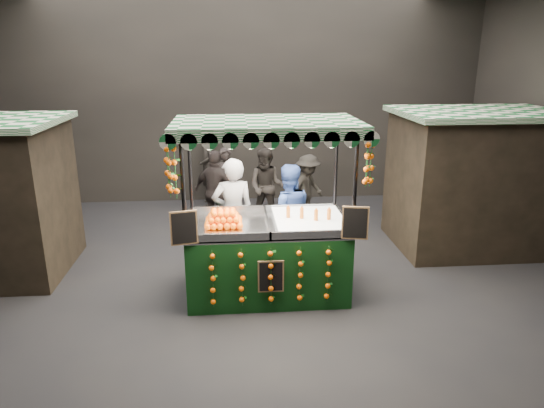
{
  "coord_description": "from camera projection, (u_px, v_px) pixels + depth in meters",
  "views": [
    {
      "loc": [
        -0.16,
        -7.04,
        3.59
      ],
      "look_at": [
        0.47,
        0.3,
        1.3
      ],
      "focal_mm": 32.14,
      "sensor_mm": 36.0,
      "label": 1
    }
  ],
  "objects": [
    {
      "name": "ground",
      "position": [
        244.0,
        288.0,
        7.78
      ],
      "size": [
        12.0,
        12.0,
        0.0
      ],
      "primitive_type": "plane",
      "color": "black",
      "rests_on": "ground"
    },
    {
      "name": "market_hall",
      "position": [
        240.0,
        69.0,
        6.78
      ],
      "size": [
        12.1,
        10.1,
        5.05
      ],
      "color": "black",
      "rests_on": "ground"
    },
    {
      "name": "neighbour_stall_right",
      "position": [
        474.0,
        179.0,
        9.18
      ],
      "size": [
        3.0,
        2.2,
        2.6
      ],
      "color": "black",
      "rests_on": "ground"
    },
    {
      "name": "juice_stall",
      "position": [
        268.0,
        243.0,
        7.37
      ],
      "size": [
        2.77,
        1.63,
        2.68
      ],
      "color": "black",
      "rests_on": "ground"
    },
    {
      "name": "vendor_grey",
      "position": [
        233.0,
        214.0,
        8.24
      ],
      "size": [
        0.77,
        0.56,
        1.95
      ],
      "rotation": [
        0.0,
        0.0,
        3.28
      ],
      "color": "gray",
      "rests_on": "ground"
    },
    {
      "name": "vendor_blue",
      "position": [
        288.0,
        214.0,
        8.48
      ],
      "size": [
        0.89,
        0.71,
        1.8
      ],
      "rotation": [
        0.0,
        0.0,
        3.17
      ],
      "color": "navy",
      "rests_on": "ground"
    },
    {
      "name": "shopper_0",
      "position": [
        226.0,
        183.0,
        10.93
      ],
      "size": [
        0.58,
        0.39,
        1.59
      ],
      "rotation": [
        0.0,
        0.0,
        -0.01
      ],
      "color": "#292221",
      "rests_on": "ground"
    },
    {
      "name": "shopper_1",
      "position": [
        267.0,
        187.0,
        10.44
      ],
      "size": [
        0.97,
        0.85,
        1.68
      ],
      "rotation": [
        0.0,
        0.0,
        -0.3
      ],
      "color": "#282320",
      "rests_on": "ground"
    },
    {
      "name": "shopper_2",
      "position": [
        216.0,
        192.0,
        9.98
      ],
      "size": [
        1.09,
        0.83,
        1.72
      ],
      "rotation": [
        0.0,
        0.0,
        2.67
      ],
      "color": "black",
      "rests_on": "ground"
    },
    {
      "name": "shopper_3",
      "position": [
        308.0,
        189.0,
        10.61
      ],
      "size": [
        1.09,
        1.09,
        1.51
      ],
      "rotation": [
        0.0,
        0.0,
        0.78
      ],
      "color": "black",
      "rests_on": "ground"
    },
    {
      "name": "shopper_4",
      "position": [
        34.0,
        185.0,
        10.7
      ],
      "size": [
        0.81,
        0.55,
        1.62
      ],
      "rotation": [
        0.0,
        0.0,
        3.18
      ],
      "color": "black",
      "rests_on": "ground"
    },
    {
      "name": "shopper_5",
      "position": [
        417.0,
        185.0,
        10.8
      ],
      "size": [
        1.09,
        1.53,
        1.6
      ],
      "rotation": [
        0.0,
        0.0,
        2.04
      ],
      "color": "#282420",
      "rests_on": "ground"
    },
    {
      "name": "shopper_6",
      "position": [
        209.0,
        167.0,
        11.82
      ],
      "size": [
        0.57,
        0.75,
        1.86
      ],
      "rotation": [
        0.0,
        0.0,
        -1.38
      ],
      "color": "black",
      "rests_on": "ground"
    }
  ]
}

